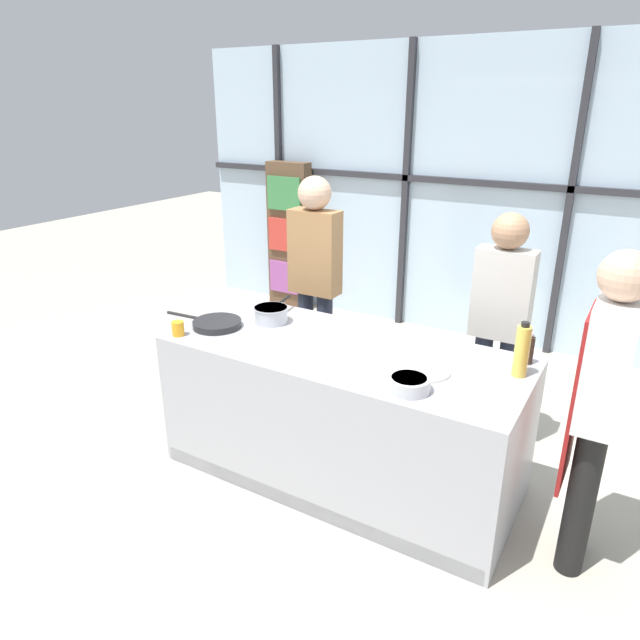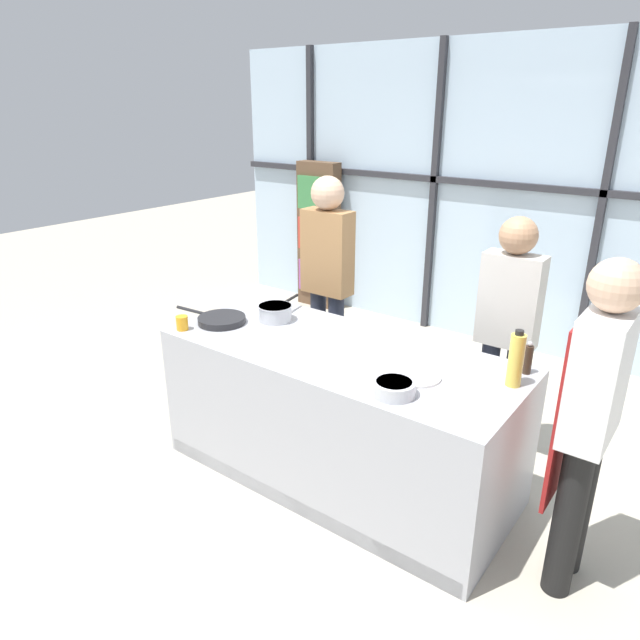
{
  "view_description": "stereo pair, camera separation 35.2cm",
  "coord_description": "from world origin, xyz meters",
  "px_view_note": "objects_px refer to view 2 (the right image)",
  "views": [
    {
      "loc": [
        1.47,
        -2.72,
        2.25
      ],
      "look_at": [
        -0.22,
        0.1,
        0.98
      ],
      "focal_mm": 32.0,
      "sensor_mm": 36.0,
      "label": 1
    },
    {
      "loc": [
        1.76,
        -2.53,
        2.25
      ],
      "look_at": [
        -0.22,
        0.1,
        0.98
      ],
      "focal_mm": 32.0,
      "sensor_mm": 36.0,
      "label": 2
    }
  ],
  "objects_px": {
    "spectator_center_left": "(507,324)",
    "pepper_grinder": "(528,359)",
    "oil_bottle": "(516,360)",
    "spectator_far_left": "(327,273)",
    "chef": "(590,413)",
    "white_plate": "(415,376)",
    "mixing_bowl": "(394,387)",
    "juice_glass_near": "(182,323)",
    "saucepan": "(275,312)",
    "frying_pan": "(221,319)"
  },
  "relations": [
    {
      "from": "oil_bottle",
      "to": "spectator_far_left",
      "type": "bearing_deg",
      "value": 158.29
    },
    {
      "from": "mixing_bowl",
      "to": "saucepan",
      "type": "bearing_deg",
      "value": 159.66
    },
    {
      "from": "oil_bottle",
      "to": "pepper_grinder",
      "type": "height_order",
      "value": "oil_bottle"
    },
    {
      "from": "spectator_center_left",
      "to": "juice_glass_near",
      "type": "distance_m",
      "value": 2.05
    },
    {
      "from": "saucepan",
      "to": "spectator_center_left",
      "type": "bearing_deg",
      "value": 28.05
    },
    {
      "from": "juice_glass_near",
      "to": "spectator_far_left",
      "type": "bearing_deg",
      "value": 76.87
    },
    {
      "from": "white_plate",
      "to": "oil_bottle",
      "type": "xyz_separation_m",
      "value": [
        0.44,
        0.22,
        0.14
      ]
    },
    {
      "from": "chef",
      "to": "saucepan",
      "type": "bearing_deg",
      "value": 85.97
    },
    {
      "from": "chef",
      "to": "saucepan",
      "type": "distance_m",
      "value": 2.0
    },
    {
      "from": "chef",
      "to": "frying_pan",
      "type": "relative_size",
      "value": 2.95
    },
    {
      "from": "oil_bottle",
      "to": "chef",
      "type": "bearing_deg",
      "value": -22.95
    },
    {
      "from": "spectator_far_left",
      "to": "spectator_center_left",
      "type": "xyz_separation_m",
      "value": [
        1.4,
        -0.0,
        -0.08
      ]
    },
    {
      "from": "spectator_center_left",
      "to": "pepper_grinder",
      "type": "xyz_separation_m",
      "value": [
        0.29,
        -0.49,
        0.02
      ]
    },
    {
      "from": "saucepan",
      "to": "oil_bottle",
      "type": "relative_size",
      "value": 1.36
    },
    {
      "from": "mixing_bowl",
      "to": "pepper_grinder",
      "type": "distance_m",
      "value": 0.78
    },
    {
      "from": "chef",
      "to": "white_plate",
      "type": "distance_m",
      "value": 0.85
    },
    {
      "from": "chef",
      "to": "mixing_bowl",
      "type": "xyz_separation_m",
      "value": [
        -0.84,
        -0.29,
        -0.02
      ]
    },
    {
      "from": "mixing_bowl",
      "to": "oil_bottle",
      "type": "height_order",
      "value": "oil_bottle"
    },
    {
      "from": "spectator_center_left",
      "to": "pepper_grinder",
      "type": "distance_m",
      "value": 0.57
    },
    {
      "from": "frying_pan",
      "to": "pepper_grinder",
      "type": "xyz_separation_m",
      "value": [
        1.85,
        0.46,
        0.06
      ]
    },
    {
      "from": "spectator_far_left",
      "to": "juice_glass_near",
      "type": "xyz_separation_m",
      "value": [
        -0.28,
        -1.19,
        -0.1
      ]
    },
    {
      "from": "spectator_far_left",
      "to": "spectator_center_left",
      "type": "relative_size",
      "value": 1.08
    },
    {
      "from": "oil_bottle",
      "to": "mixing_bowl",
      "type": "bearing_deg",
      "value": -133.71
    },
    {
      "from": "chef",
      "to": "spectator_far_left",
      "type": "relative_size",
      "value": 0.95
    },
    {
      "from": "spectator_center_left",
      "to": "saucepan",
      "type": "distance_m",
      "value": 1.49
    },
    {
      "from": "spectator_center_left",
      "to": "spectator_far_left",
      "type": "bearing_deg",
      "value": 0.0
    },
    {
      "from": "spectator_far_left",
      "to": "pepper_grinder",
      "type": "xyz_separation_m",
      "value": [
        1.69,
        -0.49,
        -0.06
      ]
    },
    {
      "from": "spectator_far_left",
      "to": "spectator_center_left",
      "type": "height_order",
      "value": "spectator_far_left"
    },
    {
      "from": "chef",
      "to": "spectator_far_left",
      "type": "bearing_deg",
      "value": 68.04
    },
    {
      "from": "white_plate",
      "to": "juice_glass_near",
      "type": "xyz_separation_m",
      "value": [
        -1.51,
        -0.3,
        0.04
      ]
    },
    {
      "from": "pepper_grinder",
      "to": "spectator_center_left",
      "type": "bearing_deg",
      "value": 120.39
    },
    {
      "from": "spectator_center_left",
      "to": "saucepan",
      "type": "bearing_deg",
      "value": 28.05
    },
    {
      "from": "spectator_far_left",
      "to": "white_plate",
      "type": "height_order",
      "value": "spectator_far_left"
    },
    {
      "from": "mixing_bowl",
      "to": "pepper_grinder",
      "type": "relative_size",
      "value": 1.18
    },
    {
      "from": "saucepan",
      "to": "white_plate",
      "type": "distance_m",
      "value": 1.16
    },
    {
      "from": "spectator_far_left",
      "to": "pepper_grinder",
      "type": "height_order",
      "value": "spectator_far_left"
    },
    {
      "from": "spectator_center_left",
      "to": "mixing_bowl",
      "type": "xyz_separation_m",
      "value": [
        -0.16,
        -1.13,
        -0.02
      ]
    },
    {
      "from": "chef",
      "to": "pepper_grinder",
      "type": "bearing_deg",
      "value": 48.46
    },
    {
      "from": "chef",
      "to": "saucepan",
      "type": "height_order",
      "value": "chef"
    },
    {
      "from": "mixing_bowl",
      "to": "oil_bottle",
      "type": "xyz_separation_m",
      "value": [
        0.44,
        0.46,
        0.1
      ]
    },
    {
      "from": "spectator_center_left",
      "to": "pepper_grinder",
      "type": "relative_size",
      "value": 8.73
    },
    {
      "from": "chef",
      "to": "white_plate",
      "type": "xyz_separation_m",
      "value": [
        -0.85,
        -0.05,
        -0.05
      ]
    },
    {
      "from": "frying_pan",
      "to": "oil_bottle",
      "type": "height_order",
      "value": "oil_bottle"
    },
    {
      "from": "juice_glass_near",
      "to": "chef",
      "type": "bearing_deg",
      "value": 8.33
    },
    {
      "from": "spectator_center_left",
      "to": "juice_glass_near",
      "type": "xyz_separation_m",
      "value": [
        -1.68,
        -1.19,
        -0.02
      ]
    },
    {
      "from": "white_plate",
      "to": "mixing_bowl",
      "type": "height_order",
      "value": "mixing_bowl"
    },
    {
      "from": "spectator_center_left",
      "to": "chef",
      "type": "bearing_deg",
      "value": 129.13
    },
    {
      "from": "saucepan",
      "to": "mixing_bowl",
      "type": "distance_m",
      "value": 1.23
    },
    {
      "from": "chef",
      "to": "juice_glass_near",
      "type": "relative_size",
      "value": 18.21
    },
    {
      "from": "chef",
      "to": "mixing_bowl",
      "type": "distance_m",
      "value": 0.89
    }
  ]
}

